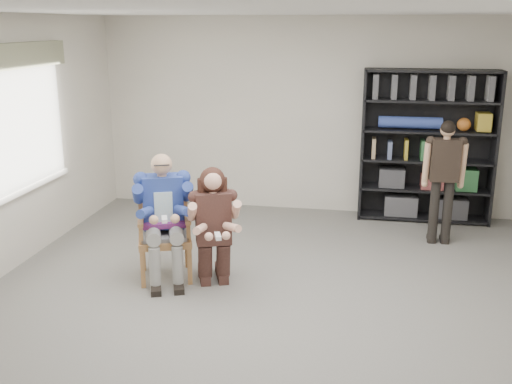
% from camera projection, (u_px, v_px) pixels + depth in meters
% --- Properties ---
extents(room_shell, '(6.00, 7.00, 2.80)m').
position_uv_depth(room_shell, '(266.00, 173.00, 5.33)').
color(room_shell, silver).
rests_on(room_shell, ground).
extents(floor, '(6.00, 7.00, 0.01)m').
position_uv_depth(floor, '(265.00, 316.00, 5.71)').
color(floor, slate).
rests_on(floor, ground).
extents(window_left, '(0.16, 2.00, 1.75)m').
position_uv_depth(window_left, '(22.00, 121.00, 6.73)').
color(window_left, white).
rests_on(window_left, room_shell).
extents(armchair, '(0.79, 0.77, 1.07)m').
position_uv_depth(armchair, '(165.00, 231.00, 6.44)').
color(armchair, '#AD703C').
rests_on(armchair, floor).
extents(seated_man, '(0.85, 0.99, 1.39)m').
position_uv_depth(seated_man, '(164.00, 217.00, 6.39)').
color(seated_man, '#274A87').
rests_on(seated_man, floor).
extents(kneeling_woman, '(0.80, 0.98, 1.27)m').
position_uv_depth(kneeling_woman, '(214.00, 229.00, 6.19)').
color(kneeling_woman, '#37201C').
rests_on(kneeling_woman, floor).
extents(bookshelf, '(1.80, 0.38, 2.10)m').
position_uv_depth(bookshelf, '(427.00, 147.00, 8.23)').
color(bookshelf, black).
rests_on(bookshelf, floor).
extents(standing_man, '(0.49, 0.29, 1.57)m').
position_uv_depth(standing_man, '(443.00, 183.00, 7.39)').
color(standing_man, black).
rests_on(standing_man, floor).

